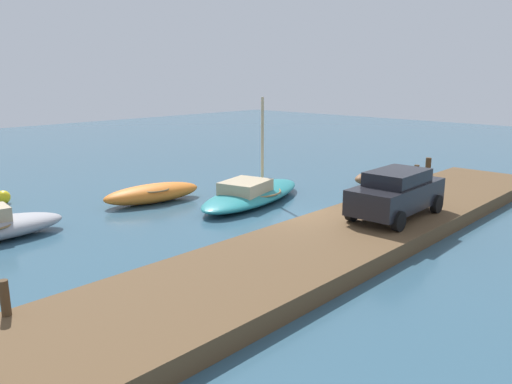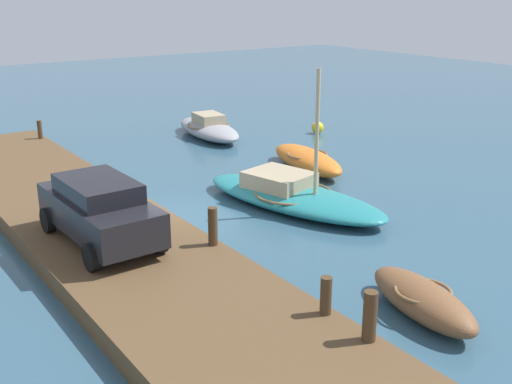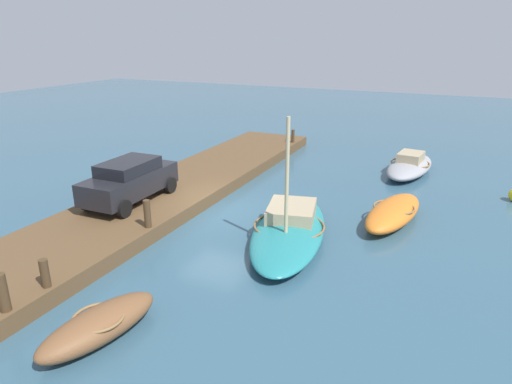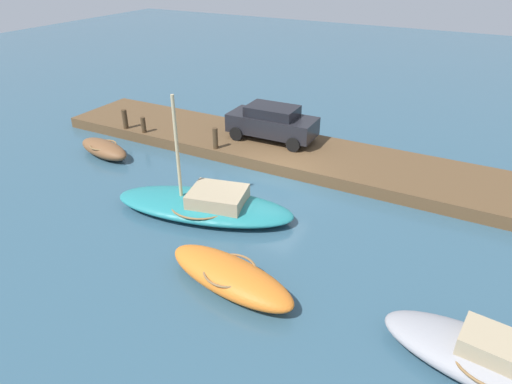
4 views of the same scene
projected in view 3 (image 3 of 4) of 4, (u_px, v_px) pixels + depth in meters
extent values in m
plane|color=#33566B|center=(217.00, 211.00, 17.66)|extent=(84.00, 84.00, 0.00)
cube|color=brown|center=(165.00, 196.00, 18.56)|extent=(24.38, 3.99, 0.51)
ellipsoid|color=brown|center=(99.00, 325.00, 10.18)|extent=(3.21, 1.69, 0.72)
torus|color=olive|center=(98.00, 317.00, 10.12)|extent=(1.39, 1.39, 0.07)
ellipsoid|color=#939399|center=(410.00, 167.00, 22.32)|extent=(5.08, 2.38, 0.72)
torus|color=olive|center=(410.00, 163.00, 22.25)|extent=(2.10, 2.10, 0.07)
cube|color=tan|center=(411.00, 158.00, 22.14)|extent=(1.57, 1.23, 0.51)
ellipsoid|color=teal|center=(289.00, 230.00, 15.23)|extent=(6.96, 3.79, 0.62)
torus|color=olive|center=(289.00, 225.00, 15.18)|extent=(2.91, 2.91, 0.07)
cube|color=tan|center=(292.00, 212.00, 15.60)|extent=(2.23, 1.98, 0.51)
cylinder|color=#C6B284|center=(287.00, 179.00, 13.76)|extent=(0.12, 0.12, 3.82)
ellipsoid|color=orange|center=(393.00, 212.00, 16.52)|extent=(4.40, 2.12, 0.78)
torus|color=olive|center=(394.00, 207.00, 16.45)|extent=(1.73, 1.73, 0.07)
cylinder|color=#47331E|center=(293.00, 136.00, 26.55)|extent=(0.19, 0.19, 0.75)
cylinder|color=#47331E|center=(147.00, 214.00, 14.82)|extent=(0.23, 0.23, 0.95)
cylinder|color=#47331E|center=(45.00, 273.00, 11.32)|extent=(0.22, 0.22, 0.77)
cylinder|color=#47331E|center=(3.00, 293.00, 10.30)|extent=(0.25, 0.25, 0.95)
cube|color=black|center=(130.00, 183.00, 17.07)|extent=(4.11, 1.75, 0.83)
cube|color=black|center=(128.00, 167.00, 16.86)|extent=(2.31, 1.51, 0.45)
cylinder|color=black|center=(124.00, 209.00, 15.67)|extent=(0.64, 0.23, 0.64)
cylinder|color=black|center=(87.00, 202.00, 16.29)|extent=(0.64, 0.23, 0.64)
cylinder|color=black|center=(170.00, 185.00, 18.13)|extent=(0.64, 0.23, 0.64)
cylinder|color=black|center=(137.00, 180.00, 18.75)|extent=(0.64, 0.23, 0.64)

